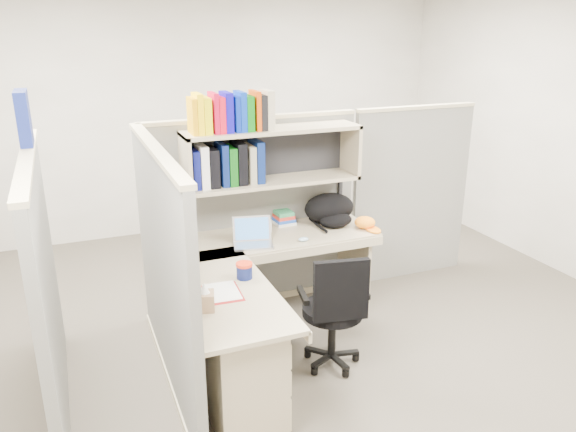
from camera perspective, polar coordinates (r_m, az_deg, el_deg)
name	(u,v)px	position (r m, az deg, el deg)	size (l,w,h in m)	color
ground	(295,354)	(4.28, 0.67, -13.81)	(6.00, 6.00, 0.00)	#353029
room_shell	(296,137)	(3.67, 0.77, 7.99)	(6.00, 6.00, 6.00)	#A7A197
cubicle	(225,226)	(4.16, -6.38, -0.99)	(3.79, 1.84, 1.95)	slate
desk	(254,331)	(3.70, -3.51, -11.57)	(1.74, 1.75, 0.73)	gray
laptop	(253,233)	(4.21, -3.58, -1.72)	(0.29, 0.29, 0.21)	#ADACB1
backpack	(332,210)	(4.66, 4.52, 0.62)	(0.43, 0.33, 0.25)	black
orange_cap	(365,222)	(4.63, 7.81, -0.65)	(0.17, 0.20, 0.09)	orange
snack_canister	(244,270)	(3.70, -4.46, -5.52)	(0.11, 0.11, 0.11)	#0D174F
tissue_box	(205,296)	(3.33, -8.46, -8.07)	(0.11, 0.11, 0.17)	#9F7C5A
mouse	(303,239)	(4.32, 1.58, -2.38)	(0.08, 0.05, 0.03)	#99C0D9
paper_cup	(267,226)	(4.50, -2.10, -1.03)	(0.07, 0.07, 0.10)	silver
book_stack	(282,217)	(4.71, -0.57, -0.06)	(0.16, 0.22, 0.11)	gray
loose_paper	(222,292)	(3.56, -6.73, -7.63)	(0.20, 0.27, 0.00)	white
task_chair	(334,328)	(3.98, 4.65, -11.28)	(0.50, 0.46, 0.89)	black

